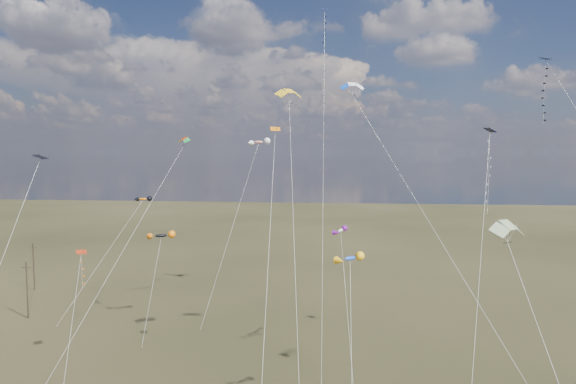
# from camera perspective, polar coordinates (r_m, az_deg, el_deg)

# --- Properties ---
(utility_pole_near) EXTENTS (1.40, 0.20, 8.00)m
(utility_pole_near) POSITION_cam_1_polar(r_m,az_deg,el_deg) (81.44, -27.00, -9.64)
(utility_pole_near) COLOR black
(utility_pole_near) RESTS_ON ground
(utility_pole_far) EXTENTS (1.40, 0.20, 8.00)m
(utility_pole_far) POSITION_cam_1_polar(r_m,az_deg,el_deg) (97.15, -26.42, -7.39)
(utility_pole_far) COLOR black
(utility_pole_far) RESTS_ON ground
(diamond_black_high) EXTENTS (8.89, 26.91, 32.68)m
(diamond_black_high) POSITION_cam_1_polar(r_m,az_deg,el_deg) (56.59, 27.59, 8.46)
(diamond_black_high) COLOR black
(diamond_black_high) RESTS_ON ground
(diamond_navy_tall) EXTENTS (1.43, 26.00, 41.81)m
(diamond_navy_tall) POSITION_cam_1_polar(r_m,az_deg,el_deg) (66.68, 4.06, 15.43)
(diamond_navy_tall) COLOR navy
(diamond_navy_tall) RESTS_ON ground
(diamond_black_mid) EXTENTS (2.04, 14.27, 23.02)m
(diamond_black_mid) POSITION_cam_1_polar(r_m,az_deg,el_deg) (43.32, -28.48, -4.37)
(diamond_black_mid) COLOR black
(diamond_black_mid) RESTS_ON ground
(diamond_red_low) EXTENTS (3.85, 11.14, 12.86)m
(diamond_red_low) POSITION_cam_1_polar(r_m,az_deg,el_deg) (58.75, -22.02, -8.47)
(diamond_red_low) COLOR #A02A0F
(diamond_red_low) RESTS_ON ground
(diamond_navy_right) EXTENTS (5.16, 14.00, 25.21)m
(diamond_navy_right) POSITION_cam_1_polar(r_m,az_deg,el_deg) (45.10, 21.32, 1.01)
(diamond_navy_right) COLOR #0F1546
(diamond_navy_right) RESTS_ON ground
(diamond_orange_center) EXTENTS (1.99, 21.10, 25.69)m
(diamond_orange_center) POSITION_cam_1_polar(r_m,az_deg,el_deg) (44.31, -1.89, -1.87)
(diamond_orange_center) COLOR orange
(diamond_orange_center) RESTS_ON ground
(parafoil_yellow) EXTENTS (4.55, 20.17, 30.08)m
(parafoil_yellow) POSITION_cam_1_polar(r_m,az_deg,el_deg) (52.62, 0.14, 11.06)
(parafoil_yellow) COLOR gold
(parafoil_yellow) RESTS_ON ground
(parafoil_blue_white) EXTENTS (17.62, 20.96, 30.90)m
(parafoil_blue_white) POSITION_cam_1_polar(r_m,az_deg,el_deg) (54.99, 7.29, 11.59)
(parafoil_blue_white) COLOR blue
(parafoil_blue_white) RESTS_ON ground
(parafoil_striped) EXTENTS (4.11, 17.79, 19.50)m
(parafoil_striped) POSITION_cam_1_polar(r_m,az_deg,el_deg) (33.30, 23.33, -3.52)
(parafoil_striped) COLOR yellow
(parafoil_striped) RESTS_ON ground
(parafoil_tricolor) EXTENTS (10.78, 16.55, 25.39)m
(parafoil_tricolor) POSITION_cam_1_polar(r_m,az_deg,el_deg) (64.91, -11.63, 5.61)
(parafoil_tricolor) COLOR gold
(parafoil_tricolor) RESTS_ON ground
(novelty_black_orange) EXTENTS (3.31, 10.33, 12.64)m
(novelty_black_orange) POSITION_cam_1_polar(r_m,az_deg,el_deg) (71.00, -13.92, -4.75)
(novelty_black_orange) COLOR black
(novelty_black_orange) RESTS_ON ground
(novelty_orange_black) EXTENTS (9.49, 11.47, 16.69)m
(novelty_orange_black) POSITION_cam_1_polar(r_m,az_deg,el_deg) (79.51, -15.89, -0.83)
(novelty_orange_black) COLOR orange
(novelty_orange_black) RESTS_ON ground
(novelty_white_purple) EXTENTS (2.39, 12.50, 14.96)m
(novelty_white_purple) POSITION_cam_1_polar(r_m,az_deg,el_deg) (57.25, 5.89, -4.35)
(novelty_white_purple) COLOR white
(novelty_white_purple) RESTS_ON ground
(novelty_redwhite_stripe) EXTENTS (6.81, 17.67, 25.45)m
(novelty_redwhite_stripe) POSITION_cam_1_polar(r_m,az_deg,el_deg) (81.13, -3.33, 5.50)
(novelty_redwhite_stripe) COLOR red
(novelty_redwhite_stripe) RESTS_ON ground
(novelty_blue_yellow) EXTENTS (2.39, 11.44, 14.87)m
(novelty_blue_yellow) POSITION_cam_1_polar(r_m,az_deg,el_deg) (43.03, 6.92, -7.43)
(novelty_blue_yellow) COLOR blue
(novelty_blue_yellow) RESTS_ON ground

